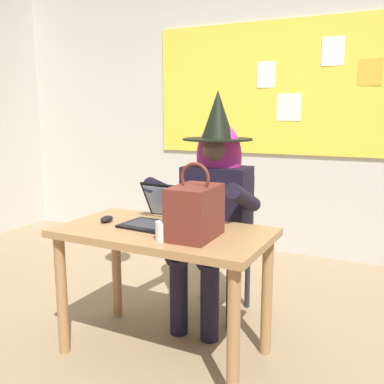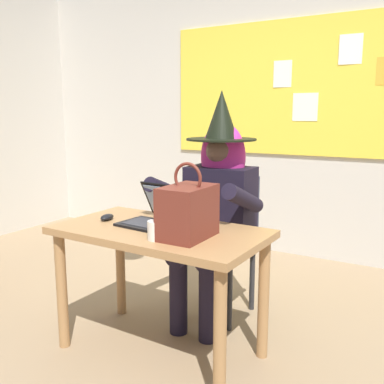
{
  "view_description": "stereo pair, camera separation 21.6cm",
  "coord_description": "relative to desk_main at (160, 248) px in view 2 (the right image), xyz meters",
  "views": [
    {
      "loc": [
        1.03,
        -1.96,
        1.33
      ],
      "look_at": [
        -0.05,
        0.3,
        0.87
      ],
      "focal_mm": 40.63,
      "sensor_mm": 36.0,
      "label": 1
    },
    {
      "loc": [
        1.22,
        -1.86,
        1.33
      ],
      "look_at": [
        -0.05,
        0.3,
        0.87
      ],
      "focal_mm": 40.63,
      "sensor_mm": 36.0,
      "label": 2
    }
  ],
  "objects": [
    {
      "name": "ground_plane",
      "position": [
        0.08,
        -0.01,
        -0.6
      ],
      "size": [
        24.0,
        24.0,
        0.0
      ],
      "primitive_type": "plane",
      "color": "#937A5B"
    },
    {
      "name": "wall_back_bulletin",
      "position": [
        0.07,
        2.09,
        0.74
      ],
      "size": [
        5.96,
        2.28,
        2.66
      ],
      "color": "beige",
      "rests_on": "ground"
    },
    {
      "name": "desk_main",
      "position": [
        0.0,
        0.0,
        0.0
      ],
      "size": [
        1.15,
        0.65,
        0.72
      ],
      "rotation": [
        0.0,
        0.0,
        -0.02
      ],
      "color": "#A37547",
      "rests_on": "ground"
    },
    {
      "name": "chair_at_desk",
      "position": [
        0.06,
        0.67,
        -0.08
      ],
      "size": [
        0.43,
        0.43,
        0.92
      ],
      "rotation": [
        0.0,
        0.0,
        -1.6
      ],
      "color": "#2D3347",
      "rests_on": "ground"
    },
    {
      "name": "person_costumed",
      "position": [
        0.06,
        0.55,
        0.21
      ],
      "size": [
        0.61,
        0.69,
        1.47
      ],
      "rotation": [
        0.0,
        0.0,
        -1.54
      ],
      "color": "black",
      "rests_on": "ground"
    },
    {
      "name": "laptop",
      "position": [
        -0.07,
        0.08,
        0.16
      ],
      "size": [
        0.36,
        0.37,
        0.22
      ],
      "rotation": [
        0.0,
        0.0,
        -0.09
      ],
      "color": "black",
      "rests_on": "desk_main"
    },
    {
      "name": "computer_mouse",
      "position": [
        -0.37,
        -0.0,
        0.13
      ],
      "size": [
        0.08,
        0.11,
        0.03
      ],
      "primitive_type": "ellipsoid",
      "rotation": [
        0.0,
        0.0,
        0.16
      ],
      "color": "black",
      "rests_on": "desk_main"
    },
    {
      "name": "handbag",
      "position": [
        0.22,
        -0.07,
        0.25
      ],
      "size": [
        0.2,
        0.3,
        0.38
      ],
      "rotation": [
        0.0,
        0.0,
        -0.03
      ],
      "color": "maroon",
      "rests_on": "desk_main"
    },
    {
      "name": "coffee_mug",
      "position": [
        0.11,
        -0.19,
        0.16
      ],
      "size": [
        0.08,
        0.08,
        0.09
      ],
      "primitive_type": "cylinder",
      "color": "silver",
      "rests_on": "desk_main"
    }
  ]
}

